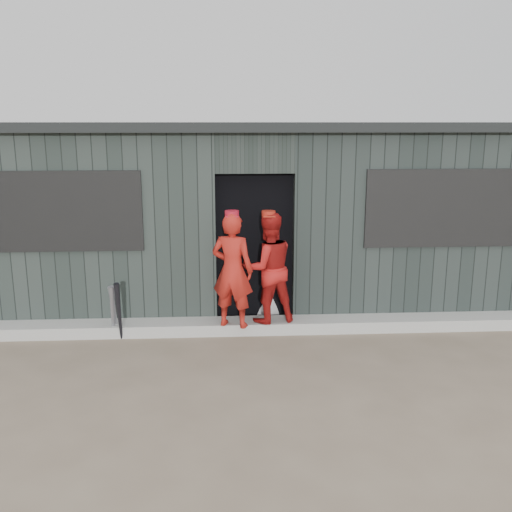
{
  "coord_description": "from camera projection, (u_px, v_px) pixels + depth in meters",
  "views": [
    {
      "loc": [
        -0.4,
        -5.08,
        2.62
      ],
      "look_at": [
        0.0,
        1.8,
        1.0
      ],
      "focal_mm": 40.0,
      "sensor_mm": 36.0,
      "label": 1
    }
  ],
  "objects": [
    {
      "name": "player_red_right",
      "position": [
        268.0,
        268.0,
        7.12
      ],
      "size": [
        0.79,
        0.69,
        1.39
      ],
      "primitive_type": "imported",
      "rotation": [
        0.0,
        0.0,
        3.41
      ],
      "color": "#A41614",
      "rests_on": "curb"
    },
    {
      "name": "bat_right",
      "position": [
        119.0,
        312.0,
        6.92
      ],
      "size": [
        0.07,
        0.21,
        0.76
      ],
      "primitive_type": "cone",
      "rotation": [
        0.19,
        0.0,
        -0.01
      ],
      "color": "black",
      "rests_on": "ground"
    },
    {
      "name": "dugout",
      "position": [
        250.0,
        212.0,
        8.67
      ],
      "size": [
        8.3,
        3.3,
        2.62
      ],
      "color": "black",
      "rests_on": "ground"
    },
    {
      "name": "bat_mid",
      "position": [
        113.0,
        311.0,
        7.0
      ],
      "size": [
        0.13,
        0.28,
        0.71
      ],
      "primitive_type": "cone",
      "rotation": [
        0.29,
        0.0,
        0.26
      ],
      "color": "gray",
      "rests_on": "ground"
    },
    {
      "name": "ground",
      "position": [
        267.0,
        398.0,
        5.56
      ],
      "size": [
        80.0,
        80.0,
        0.0
      ],
      "primitive_type": "plane",
      "color": "brown",
      "rests_on": "ground"
    },
    {
      "name": "player_grey_back",
      "position": [
        269.0,
        278.0,
        7.66
      ],
      "size": [
        0.58,
        0.4,
        1.16
      ],
      "primitive_type": "imported",
      "rotation": [
        0.0,
        0.0,
        3.2
      ],
      "color": "#AEAEAE",
      "rests_on": "ground"
    },
    {
      "name": "player_red_left",
      "position": [
        232.0,
        270.0,
        6.94
      ],
      "size": [
        0.6,
        0.5,
        1.42
      ],
      "primitive_type": "imported",
      "rotation": [
        0.0,
        0.0,
        2.79
      ],
      "color": "#A41C14",
      "rests_on": "curb"
    },
    {
      "name": "curb",
      "position": [
        256.0,
        326.0,
        7.31
      ],
      "size": [
        8.0,
        0.36,
        0.15
      ],
      "primitive_type": "cube",
      "color": "#989893",
      "rests_on": "ground"
    },
    {
      "name": "bat_left",
      "position": [
        114.0,
        311.0,
        7.07
      ],
      "size": [
        0.09,
        0.27,
        0.69
      ],
      "primitive_type": "cone",
      "rotation": [
        0.29,
        0.0,
        -0.07
      ],
      "color": "gray",
      "rests_on": "ground"
    }
  ]
}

